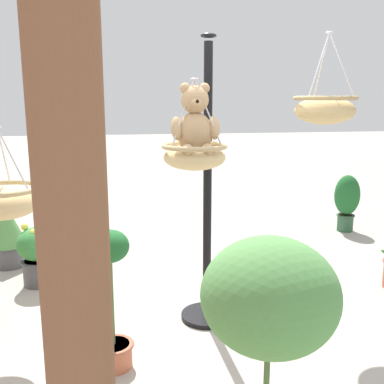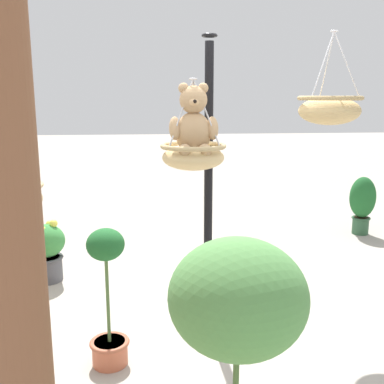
% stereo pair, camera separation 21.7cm
% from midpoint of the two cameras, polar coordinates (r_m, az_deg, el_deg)
% --- Properties ---
extents(ground_plane, '(40.00, 40.00, 0.00)m').
position_cam_midpoint_polar(ground_plane, '(4.02, 1.52, -15.85)').
color(ground_plane, '#A8A093').
extents(display_pole_central, '(0.44, 0.44, 2.35)m').
position_cam_midpoint_polar(display_pole_central, '(3.75, 3.72, -6.00)').
color(display_pole_central, black).
rests_on(display_pole_central, ground).
extents(hanging_basket_with_teddy, '(0.49, 0.49, 0.67)m').
position_cam_midpoint_polar(hanging_basket_with_teddy, '(3.32, 2.03, 4.73)').
color(hanging_basket_with_teddy, tan).
extents(teddy_bear, '(0.36, 0.33, 0.52)m').
position_cam_midpoint_polar(teddy_bear, '(3.28, 2.12, 8.60)').
color(teddy_bear, tan).
extents(hanging_basket_left_high, '(0.52, 0.52, 0.74)m').
position_cam_midpoint_polar(hanging_basket_left_high, '(3.90, 18.72, 10.04)').
color(hanging_basket_left_high, tan).
extents(hanging_basket_right_low, '(0.55, 0.55, 0.68)m').
position_cam_midpoint_polar(hanging_basket_right_low, '(3.61, -21.06, -0.74)').
color(hanging_basket_right_low, tan).
extents(greenhouse_pillar_left, '(0.31, 0.31, 2.52)m').
position_cam_midpoint_polar(greenhouse_pillar_left, '(1.22, -16.10, -21.55)').
color(greenhouse_pillar_left, brown).
rests_on(greenhouse_pillar_left, ground).
extents(potted_plant_fern_front, '(0.40, 0.40, 0.65)m').
position_cam_midpoint_polar(potted_plant_fern_front, '(4.85, -16.94, -7.06)').
color(potted_plant_fern_front, '#4C4C51').
rests_on(potted_plant_fern_front, ground).
extents(potted_plant_flowering_red, '(0.29, 0.29, 1.01)m').
position_cam_midpoint_polar(potted_plant_flowering_red, '(3.23, -8.79, -13.28)').
color(potted_plant_flowering_red, '#BC6042').
rests_on(potted_plant_flowering_red, ground).
extents(potted_plant_bushy_green, '(0.52, 0.52, 1.37)m').
position_cam_midpoint_polar(potted_plant_bushy_green, '(1.85, 9.27, -21.39)').
color(potted_plant_bushy_green, '#BC6042').
rests_on(potted_plant_bushy_green, ground).
extents(potted_plant_small_succulent, '(0.41, 0.41, 0.72)m').
position_cam_midpoint_polar(potted_plant_small_succulent, '(5.49, -20.06, -4.73)').
color(potted_plant_small_succulent, '#4C4C51').
rests_on(potted_plant_small_succulent, ground).
extents(potted_plant_trailing_ivy, '(0.35, 0.35, 0.81)m').
position_cam_midpoint_polar(potted_plant_trailing_ivy, '(6.66, 21.82, -1.19)').
color(potted_plant_trailing_ivy, '#2D5638').
rests_on(potted_plant_trailing_ivy, ground).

